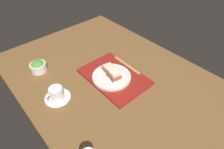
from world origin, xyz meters
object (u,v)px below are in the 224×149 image
(sandwich_far, at_px, (109,70))
(salad_bowl, at_px, (38,66))
(sandwich_plate, at_px, (112,77))
(coffee_cup, at_px, (57,94))
(chopsticks_pair, at_px, (127,65))
(sandwich_near, at_px, (114,75))

(sandwich_far, height_order, salad_bowl, sandwich_far)
(sandwich_plate, distance_m, coffee_cup, 0.33)
(sandwich_plate, bearing_deg, coffee_cup, 74.94)
(sandwich_plate, xyz_separation_m, chopsticks_pair, (0.02, -0.15, -0.00))
(sandwich_plate, xyz_separation_m, sandwich_near, (-0.03, 0.01, 0.04))
(salad_bowl, relative_size, chopsticks_pair, 0.45)
(sandwich_plate, xyz_separation_m, salad_bowl, (0.37, 0.29, 0.01))
(coffee_cup, bearing_deg, sandwich_plate, -105.06)
(sandwich_plate, relative_size, salad_bowl, 2.29)
(chopsticks_pair, bearing_deg, sandwich_near, 108.46)
(sandwich_far, xyz_separation_m, salad_bowl, (0.34, 0.30, -0.02))
(sandwich_plate, xyz_separation_m, sandwich_far, (0.03, -0.01, 0.03))
(coffee_cup, bearing_deg, chopsticks_pair, -97.78)
(sandwich_far, bearing_deg, chopsticks_pair, -93.39)
(sandwich_near, xyz_separation_m, chopsticks_pair, (0.05, -0.16, -0.04))
(sandwich_far, relative_size, salad_bowl, 0.83)
(sandwich_near, xyz_separation_m, coffee_cup, (0.12, 0.31, -0.03))
(salad_bowl, bearing_deg, sandwich_near, -144.67)
(sandwich_plate, bearing_deg, chopsticks_pair, -81.67)
(sandwich_plate, relative_size, coffee_cup, 1.63)
(sandwich_near, distance_m, coffee_cup, 0.33)
(sandwich_far, bearing_deg, coffee_cup, 80.32)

